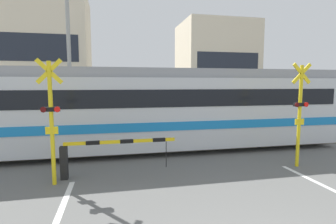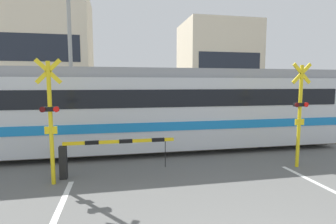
# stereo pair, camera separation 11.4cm
# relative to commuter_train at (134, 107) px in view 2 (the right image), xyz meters

# --- Properties ---
(rail_track_near) EXTENTS (50.00, 0.10, 0.08)m
(rail_track_near) POSITION_rel_commuter_train_xyz_m (1.32, -0.72, -1.73)
(rail_track_near) COLOR #6B6051
(rail_track_near) RESTS_ON ground_plane
(rail_track_far) EXTENTS (50.00, 0.10, 0.08)m
(rail_track_far) POSITION_rel_commuter_train_xyz_m (1.32, 0.72, -1.73)
(rail_track_far) COLOR #6B6051
(rail_track_far) RESTS_ON ground_plane
(commuter_train) EXTENTS (17.04, 3.04, 3.32)m
(commuter_train) POSITION_rel_commuter_train_xyz_m (0.00, 0.00, 0.00)
(commuter_train) COLOR silver
(commuter_train) RESTS_ON ground_plane
(crossing_barrier_near) EXTENTS (3.35, 0.20, 1.08)m
(crossing_barrier_near) POSITION_rel_commuter_train_xyz_m (-1.40, -2.96, -1.02)
(crossing_barrier_near) COLOR black
(crossing_barrier_near) RESTS_ON ground_plane
(crossing_barrier_far) EXTENTS (3.35, 0.20, 1.08)m
(crossing_barrier_far) POSITION_rel_commuter_train_xyz_m (4.04, 2.82, -1.02)
(crossing_barrier_far) COLOR black
(crossing_barrier_far) RESTS_ON ground_plane
(crossing_signal_left) EXTENTS (0.68, 0.15, 3.40)m
(crossing_signal_left) POSITION_rel_commuter_train_xyz_m (-2.46, -3.33, 0.10)
(crossing_signal_left) COLOR yellow
(crossing_signal_left) RESTS_ON ground_plane
(crossing_signal_right) EXTENTS (0.68, 0.15, 3.40)m
(crossing_signal_right) POSITION_rel_commuter_train_xyz_m (5.10, -3.33, 0.10)
(crossing_signal_right) COLOR yellow
(crossing_signal_right) RESTS_ON ground_plane
(pedestrian) EXTENTS (0.38, 0.22, 1.57)m
(pedestrian) POSITION_rel_commuter_train_xyz_m (2.92, 6.70, -0.88)
(pedestrian) COLOR #33384C
(pedestrian) RESTS_ON ground_plane
(building_left_of_street) EXTENTS (6.34, 5.42, 9.51)m
(building_left_of_street) POSITION_rel_commuter_train_xyz_m (-5.78, 11.91, 2.98)
(building_left_of_street) COLOR beige
(building_left_of_street) RESTS_ON ground_plane
(building_right_of_street) EXTENTS (6.27, 5.42, 8.08)m
(building_right_of_street) POSITION_rel_commuter_train_xyz_m (8.39, 11.91, 2.27)
(building_right_of_street) COLOR beige
(building_right_of_street) RESTS_ON ground_plane
(utility_pole_streetside) EXTENTS (0.22, 0.22, 7.49)m
(utility_pole_streetside) POSITION_rel_commuter_train_xyz_m (-3.21, 5.32, 1.97)
(utility_pole_streetside) COLOR gray
(utility_pole_streetside) RESTS_ON ground_plane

